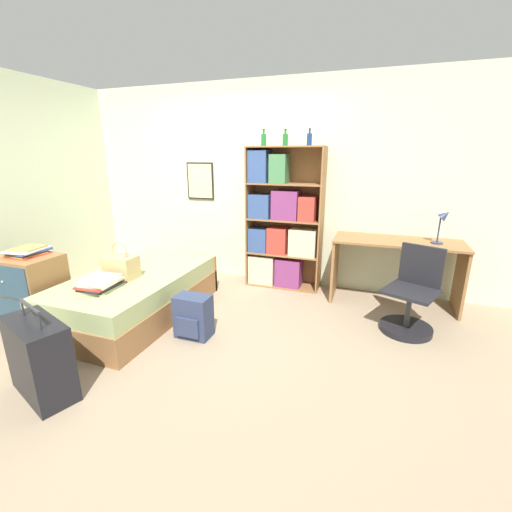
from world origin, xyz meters
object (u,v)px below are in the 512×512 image
(desk, at_px, (396,259))
(bottle_green, at_px, (264,140))
(bookcase, at_px, (280,226))
(desk_lamp, at_px, (443,221))
(bed, at_px, (138,294))
(suitcase, at_px, (40,358))
(book_stack_on_bed, at_px, (100,284))
(desk_chair, at_px, (410,306))
(handbag, at_px, (121,267))
(dresser, at_px, (29,289))
(bottle_clear, at_px, (309,139))
(bottle_brown, at_px, (285,139))
(backpack, at_px, (193,317))
(magazine_pile_on_dresser, at_px, (28,251))

(desk, bearing_deg, bottle_green, 174.61)
(bookcase, bearing_deg, bottle_green, 169.29)
(desk_lamp, bearing_deg, bed, -157.95)
(suitcase, bearing_deg, bottle_green, 74.13)
(book_stack_on_bed, height_order, desk_chair, desk_chair)
(handbag, bearing_deg, bed, 71.57)
(dresser, bearing_deg, bed, 29.61)
(bookcase, xyz_separation_m, desk, (1.42, -0.11, -0.27))
(book_stack_on_bed, height_order, dresser, dresser)
(bed, xyz_separation_m, bottle_clear, (1.56, 1.33, 1.63))
(bookcase, height_order, desk_lamp, bookcase)
(desk_lamp, bearing_deg, bottle_green, 175.48)
(bed, relative_size, suitcase, 2.58)
(bed, xyz_separation_m, desk_chair, (2.78, 0.61, 0.03))
(suitcase, distance_m, bottle_brown, 3.29)
(dresser, xyz_separation_m, backpack, (1.74, 0.29, -0.15))
(book_stack_on_bed, distance_m, suitcase, 0.91)
(desk_chair, relative_size, backpack, 2.03)
(suitcase, distance_m, bookcase, 2.91)
(book_stack_on_bed, height_order, suitcase, suitcase)
(dresser, bearing_deg, bottle_brown, 40.91)
(bottle_clear, height_order, backpack, bottle_clear)
(handbag, height_order, bottle_brown, bottle_brown)
(dresser, relative_size, bottle_clear, 3.72)
(magazine_pile_on_dresser, height_order, desk_lamp, desk_lamp)
(bottle_clear, distance_m, desk, 1.70)
(bottle_brown, bearing_deg, desk_chair, -26.54)
(handbag, bearing_deg, bookcase, 49.89)
(desk, distance_m, desk_chair, 0.71)
(dresser, distance_m, desk_lamp, 4.40)
(bookcase, xyz_separation_m, bottle_brown, (0.04, 0.01, 1.05))
(bed, height_order, backpack, bed)
(dresser, distance_m, bottle_brown, 3.26)
(magazine_pile_on_dresser, distance_m, bottle_green, 2.87)
(bed, distance_m, desk_chair, 2.84)
(magazine_pile_on_dresser, relative_size, bottle_brown, 1.95)
(handbag, bearing_deg, desk_lamp, 24.04)
(bookcase, bearing_deg, handbag, -130.11)
(suitcase, bearing_deg, desk_lamp, 41.93)
(suitcase, bearing_deg, handbag, 101.88)
(bed, height_order, bottle_brown, bottle_brown)
(bed, height_order, desk, desk)
(book_stack_on_bed, xyz_separation_m, dresser, (-0.90, -0.05, -0.16))
(bottle_brown, bearing_deg, dresser, -139.09)
(magazine_pile_on_dresser, xyz_separation_m, desk, (3.53, 1.72, -0.21))
(magazine_pile_on_dresser, relative_size, bottle_clear, 1.96)
(desk, bearing_deg, book_stack_on_bed, -147.08)
(bed, bearing_deg, desk_chair, 12.33)
(bottle_brown, distance_m, bottle_clear, 0.30)
(book_stack_on_bed, bearing_deg, bed, 87.53)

